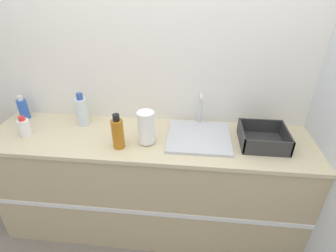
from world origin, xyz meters
The scene contains 10 objects.
ground_plane centered at (0.00, 0.00, 0.00)m, with size 12.00×12.00×0.00m, color slate.
wall_back centered at (0.00, 0.60, 1.30)m, with size 4.76×0.06×2.60m.
counter_cabinet centered at (0.00, 0.28, 0.46)m, with size 2.38×0.59×0.91m.
sink centered at (0.36, 0.32, 0.93)m, with size 0.45×0.43×0.27m.
paper_towel_roll centered at (0.00, 0.22, 1.04)m, with size 0.12×0.12×0.24m.
dish_rack centered at (0.80, 0.29, 0.95)m, with size 0.31×0.30×0.11m.
bottle_clear centered at (-0.53, 0.42, 1.03)m, with size 0.09×0.09×0.26m.
bottle_amber centered at (-0.18, 0.15, 1.02)m, with size 0.08×0.08×0.25m.
bottle_white_spray centered at (-0.90, 0.22, 0.98)m, with size 0.08×0.08×0.15m.
bottle_blue centered at (-1.05, 0.47, 1.00)m, with size 0.07×0.07×0.20m.
Camera 1 is at (0.31, -1.29, 1.95)m, focal length 28.00 mm.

